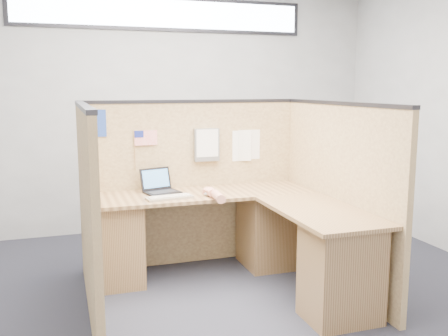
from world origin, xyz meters
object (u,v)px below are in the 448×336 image
object	(u,v)px
keyboard	(170,197)
mouse	(209,193)
l_desk	(237,241)
laptop	(161,186)

from	to	relation	value
keyboard	mouse	size ratio (longest dim) A/B	3.62
l_desk	laptop	bearing A→B (deg)	135.18
mouse	l_desk	bearing A→B (deg)	-57.03
mouse	laptop	bearing A→B (deg)	143.50
l_desk	keyboard	size ratio (longest dim) A/B	4.86
keyboard	mouse	distance (m)	0.35
l_desk	keyboard	distance (m)	0.66
l_desk	mouse	distance (m)	0.47
l_desk	keyboard	world-z (taller)	keyboard
keyboard	laptop	bearing A→B (deg)	85.00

